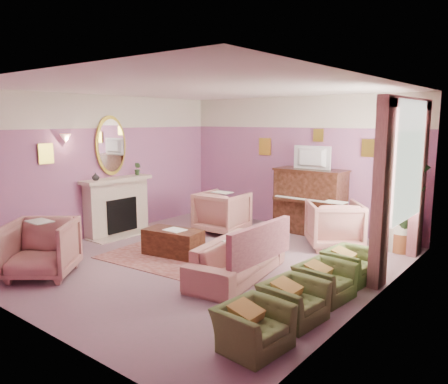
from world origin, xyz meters
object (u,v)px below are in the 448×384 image
Objects in this scene: coffee_table at (173,242)px; sofa at (237,252)px; floral_armchair_front at (41,246)px; side_table at (403,232)px; piano at (310,202)px; television at (310,156)px; floral_armchair_left at (222,210)px; olive_chair_a at (253,320)px; olive_chair_b at (293,295)px; olive_chair_c at (325,275)px; floral_armchair_right at (334,222)px; olive_chair_d at (350,260)px.

coffee_table is 1.54m from sofa.
floral_armchair_front is 6.04m from side_table.
sofa is at bearing -82.71° from piano.
floral_armchair_left is (-1.43, -1.05, -1.12)m from television.
sofa is 2.04m from olive_chair_a.
floral_armchair_left is 1.34× the size of olive_chair_b.
olive_chair_a is (3.65, 0.24, -0.17)m from floral_armchair_front.
sofa is 2.71× the size of olive_chair_c.
olive_chair_a is (3.15, -3.45, -0.17)m from floral_armchair_left.
floral_armchair_front is (-0.78, -1.96, 0.25)m from coffee_table.
floral_armchair_left is 1.00× the size of floral_armchair_right.
olive_chair_b is (0.00, 0.82, 0.00)m from olive_chair_a.
sofa is 2.71× the size of olive_chair_b.
olive_chair_b is at bearing -64.81° from television.
olive_chair_b is at bearing -17.48° from coffee_table.
olive_chair_b is (0.88, -3.05, -0.17)m from floral_armchair_right.
olive_chair_b and olive_chair_c have the same top height.
olive_chair_a is 1.00× the size of olive_chair_c.
television is 0.84× the size of floral_armchair_left.
sofa is 2.02× the size of floral_armchair_left.
olive_chair_b is at bearing 16.16° from floral_armchair_front.
sofa is at bearing 37.62° from floral_armchair_front.
sofa is at bearing 131.13° from olive_chair_a.
coffee_table is 1.43× the size of side_table.
floral_armchair_right reaches higher than olive_chair_d.
piano is 1.47× the size of floral_armchair_left.
olive_chair_a is (1.34, -1.54, -0.08)m from sofa.
olive_chair_d is (1.34, 0.92, -0.08)m from sofa.
piano is at bearing 90.00° from television.
piano is 4.87m from olive_chair_a.
sofa is 1.52m from olive_chair_b.
floral_armchair_front is at bearing -142.38° from sofa.
side_table is (1.05, 0.58, -0.13)m from floral_armchair_right.
side_table is at bearing 85.33° from olive_chair_d.
coffee_table is 2.96m from olive_chair_d.
olive_chair_d is at bearing 90.00° from olive_chair_b.
television is 1.14× the size of side_table.
side_table is at bearing -1.33° from television.
piano is 1.81m from floral_armchair_left.
floral_armchair_left is 3.47m from side_table.
floral_armchair_left is 3.71m from floral_armchair_front.
floral_armchair_right is at bearing -150.88° from side_table.
olive_chair_b is (1.73, -3.67, -1.29)m from television.
floral_armchair_right is at bearing -38.67° from piano.
side_table reaches higher than olive_chair_a.
floral_armchair_front reaches higher than olive_chair_c.
floral_armchair_right is at bearing 106.16° from olive_chair_b.
floral_armchair_right is at bearing 47.29° from coffee_table.
coffee_table is 3.34m from olive_chair_a.
floral_armchair_front reaches higher than olive_chair_b.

